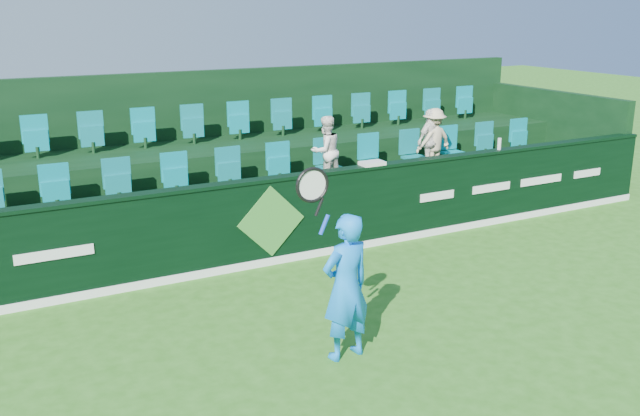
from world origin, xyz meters
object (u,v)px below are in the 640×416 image
tennis_player (345,286)px  spectator_left (326,151)px  spectator_right (434,140)px  towel (372,163)px  drinks_bottle (499,144)px  spectator_middle (430,140)px

tennis_player → spectator_left: (2.11, 4.29, 0.55)m
spectator_left → spectator_right: 2.31m
tennis_player → spectator_right: 6.18m
spectator_left → spectator_right: spectator_left is taller
spectator_left → towel: (0.24, -1.12, -0.03)m
spectator_left → drinks_bottle: size_ratio=5.79×
tennis_player → spectator_middle: (4.33, 4.29, 0.53)m
drinks_bottle → tennis_player: bearing=-147.6°
towel → drinks_bottle: bearing=0.0°
spectator_middle → spectator_right: bearing=165.1°
towel → spectator_left: bearing=101.9°
tennis_player → towel: bearing=53.6°
spectator_right → spectator_left: bearing=-4.3°
spectator_right → drinks_bottle: (0.60, -1.12, 0.06)m
tennis_player → spectator_middle: bearing=44.7°
spectator_left → towel: 1.15m
spectator_right → drinks_bottle: size_ratio=5.67×
drinks_bottle → towel: bearing=180.0°
spectator_right → drinks_bottle: bearing=113.7°
spectator_left → spectator_right: (2.31, 0.00, -0.01)m
tennis_player → spectator_left: tennis_player is taller
spectator_middle → towel: bearing=14.4°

